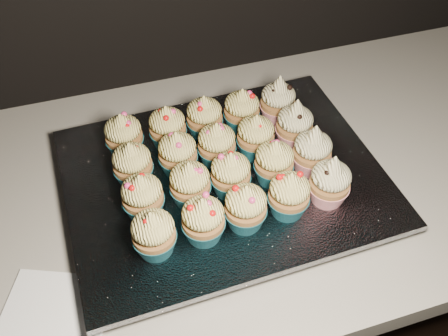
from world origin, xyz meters
name	(u,v)px	position (x,y,z in m)	size (l,w,h in m)	color
cabinet	(252,299)	(0.00, 1.70, 0.43)	(2.40, 0.60, 0.86)	black
worktop	(263,175)	(0.00, 1.70, 0.88)	(2.44, 0.64, 0.04)	beige
napkin	(53,320)	(-0.37, 1.52, 0.90)	(0.14, 0.14, 0.00)	white
baking_tray	(224,184)	(-0.08, 1.67, 0.91)	(0.47, 0.36, 0.02)	black
foil_lining	(224,177)	(-0.08, 1.67, 0.93)	(0.51, 0.39, 0.01)	silver
cupcake_0	(154,233)	(-0.22, 1.57, 0.97)	(0.06, 0.06, 0.08)	#175E6D
cupcake_1	(203,220)	(-0.15, 1.57, 0.97)	(0.06, 0.06, 0.08)	#175E6D
cupcake_2	(246,207)	(-0.08, 1.57, 0.97)	(0.06, 0.06, 0.08)	#175E6D
cupcake_3	(289,195)	(-0.01, 1.57, 0.97)	(0.06, 0.06, 0.08)	#175E6D
cupcake_4	(330,182)	(0.06, 1.58, 0.97)	(0.06, 0.06, 0.10)	red
cupcake_5	(143,196)	(-0.22, 1.64, 0.97)	(0.06, 0.06, 0.08)	#175E6D
cupcake_6	(190,184)	(-0.15, 1.64, 0.97)	(0.06, 0.06, 0.08)	#175E6D
cupcake_7	(231,174)	(-0.08, 1.64, 0.97)	(0.06, 0.06, 0.08)	#175E6D
cupcake_8	(274,162)	(-0.01, 1.64, 0.97)	(0.06, 0.06, 0.08)	#175E6D
cupcake_9	(312,151)	(0.06, 1.65, 0.97)	(0.06, 0.06, 0.10)	red
cupcake_10	(133,164)	(-0.22, 1.70, 0.97)	(0.06, 0.06, 0.08)	#175E6D
cupcake_11	(178,154)	(-0.15, 1.71, 0.97)	(0.06, 0.06, 0.08)	#175E6D
cupcake_12	(217,145)	(-0.08, 1.71, 0.97)	(0.06, 0.06, 0.08)	#175E6D
cupcake_13	(256,136)	(-0.02, 1.71, 0.97)	(0.06, 0.06, 0.08)	#175E6D
cupcake_14	(295,125)	(0.06, 1.71, 0.97)	(0.06, 0.06, 0.10)	red
cupcake_15	(124,136)	(-0.22, 1.77, 0.97)	(0.06, 0.06, 0.08)	#175E6D
cupcake_16	(168,128)	(-0.15, 1.77, 0.97)	(0.06, 0.06, 0.08)	#175E6D
cupcake_17	(205,117)	(-0.08, 1.78, 0.97)	(0.06, 0.06, 0.08)	#175E6D
cupcake_18	(242,110)	(-0.02, 1.78, 0.97)	(0.06, 0.06, 0.08)	#175E6D
cupcake_19	(278,101)	(0.05, 1.78, 0.97)	(0.06, 0.06, 0.10)	red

